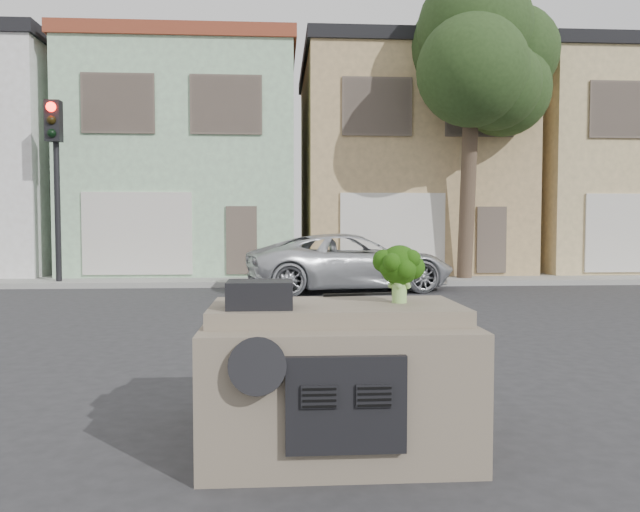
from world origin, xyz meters
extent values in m
plane|color=#303033|center=(0.00, 0.00, 0.00)|extent=(120.00, 120.00, 0.00)
cube|color=gray|center=(0.00, 10.50, 0.07)|extent=(40.00, 3.00, 0.15)
cube|color=#A4CFA5|center=(-3.50, 14.50, 3.77)|extent=(7.20, 8.20, 7.55)
cube|color=tan|center=(4.00, 14.50, 3.77)|extent=(7.20, 8.20, 7.55)
cube|color=tan|center=(11.50, 14.50, 3.77)|extent=(7.20, 8.20, 7.55)
imported|color=silver|center=(1.41, 8.09, 0.00)|extent=(5.69, 3.41, 1.48)
cube|color=black|center=(-6.50, 9.50, 2.55)|extent=(0.40, 0.40, 5.10)
cube|color=#263D1A|center=(5.00, 9.80, 4.25)|extent=(4.40, 4.00, 8.50)
cube|color=#766957|center=(0.00, -3.00, 0.56)|extent=(2.00, 1.80, 1.12)
cube|color=black|center=(-0.58, -3.35, 1.22)|extent=(0.48, 0.38, 0.20)
cube|color=black|center=(0.28, -2.62, 1.13)|extent=(0.69, 0.15, 0.02)
cube|color=#193B09|center=(0.51, -3.12, 1.35)|extent=(0.51, 0.51, 0.46)
camera|label=1|loc=(-0.44, -7.94, 1.74)|focal=35.00mm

